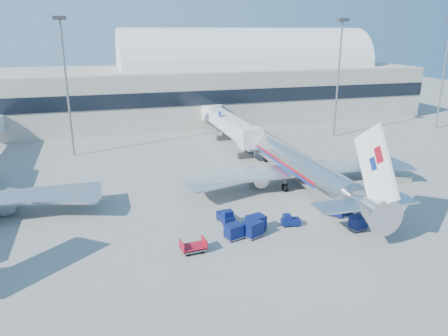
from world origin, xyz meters
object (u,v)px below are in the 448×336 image
object	(u,v)px
barrier_near	(361,184)
mast_far_east	(446,59)
tug_left	(226,217)
jetbridge_near	(227,122)
tug_right	(334,211)
airliner_main	(300,167)
ramp_worker	(387,214)
mast_east	(339,61)
cart_train_b	(253,229)
barrier_far	(402,180)
tug_lead	(290,221)
mast_west	(65,67)
cart_train_a	(256,223)
cart_open_red	(193,248)
cart_train_c	(234,231)
barrier_mid	(382,182)
cart_solo_near	(358,222)
cart_solo_far	(380,206)

from	to	relation	value
barrier_near	mast_far_east	bearing A→B (deg)	37.12
tug_left	jetbridge_near	bearing A→B (deg)	-24.75
mast_far_east	tug_right	xyz separation A→B (m)	(-45.44, -35.40, -14.19)
airliner_main	barrier_near	xyz separation A→B (m)	(8.00, -2.51, -2.48)
jetbridge_near	ramp_worker	bearing A→B (deg)	-80.37
mast_east	tug_left	xyz separation A→B (m)	(-32.97, -33.69, -14.05)
cart_train_b	jetbridge_near	bearing A→B (deg)	51.24
barrier_far	tug_lead	size ratio (longest dim) A/B	1.39
barrier_far	tug_lead	distance (m)	22.66
airliner_main	jetbridge_near	size ratio (longest dim) A/B	1.35
mast_west	tug_lead	world-z (taller)	mast_west
cart_train_a	ramp_worker	size ratio (longest dim) A/B	1.21
mast_east	cart_open_red	world-z (taller)	mast_east
cart_train_a	cart_open_red	world-z (taller)	cart_train_a
barrier_far	cart_train_a	world-z (taller)	cart_train_a
mast_west	cart_train_c	size ratio (longest dim) A/B	10.72
barrier_near	tug_lead	size ratio (longest dim) A/B	1.39
ramp_worker	mast_far_east	bearing A→B (deg)	-88.07
tug_lead	cart_train_b	size ratio (longest dim) A/B	0.90
barrier_far	cart_train_c	world-z (taller)	cart_train_c
jetbridge_near	tug_right	size ratio (longest dim) A/B	12.59
tug_left	cart_train_c	size ratio (longest dim) A/B	1.25
airliner_main	cart_train_b	size ratio (longest dim) A/B	15.59
mast_far_east	ramp_worker	world-z (taller)	mast_far_east
barrier_mid	cart_open_red	size ratio (longest dim) A/B	1.18
tug_left	cart_train_a	distance (m)	3.81
airliner_main	mast_far_east	world-z (taller)	mast_far_east
barrier_far	tug_left	size ratio (longest dim) A/B	1.14
barrier_near	tug_right	size ratio (longest dim) A/B	1.37
airliner_main	tug_left	bearing A→B (deg)	-147.70
cart_train_a	cart_train_c	world-z (taller)	cart_train_a
cart_solo_near	ramp_worker	size ratio (longest dim) A/B	1.11
jetbridge_near	barrier_mid	xyz separation A→B (m)	(13.70, -28.81, -3.48)
mast_far_east	barrier_mid	bearing A→B (deg)	-140.28
cart_open_red	mast_east	bearing A→B (deg)	40.48
barrier_mid	tug_left	world-z (taller)	tug_left
barrier_mid	cart_open_red	world-z (taller)	barrier_mid
mast_east	ramp_worker	world-z (taller)	mast_east
mast_west	ramp_worker	world-z (taller)	mast_west
cart_solo_far	airliner_main	bearing A→B (deg)	100.48
airliner_main	cart_solo_near	bearing A→B (deg)	-89.40
cart_train_a	cart_solo_near	xyz separation A→B (m)	(10.62, -2.79, -0.09)
tug_left	tug_lead	bearing A→B (deg)	-120.34
airliner_main	barrier_far	distance (m)	15.02
tug_lead	jetbridge_near	bearing A→B (deg)	91.80
cart_solo_far	cart_train_a	bearing A→B (deg)	166.45
mast_west	cart_train_a	size ratio (longest dim) A/B	9.92
barrier_near	tug_left	distance (m)	21.73
barrier_near	tug_lead	xyz separation A→B (m)	(-14.44, -8.41, 0.15)
mast_east	cart_train_a	xyz separation A→B (m)	(-30.47, -36.57, -13.87)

